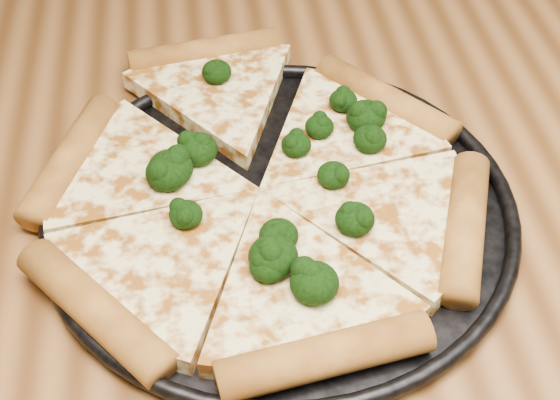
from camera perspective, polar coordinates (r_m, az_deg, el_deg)
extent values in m
cube|color=brown|center=(0.61, 8.30, -2.42)|extent=(1.20, 0.90, 0.04)
cylinder|color=black|center=(0.59, 0.00, -0.90)|extent=(0.34, 0.34, 0.01)
torus|color=black|center=(0.58, 0.00, -0.42)|extent=(0.35, 0.35, 0.01)
cylinder|color=#AF742B|center=(0.67, 7.65, 7.17)|extent=(0.11, 0.12, 0.03)
cylinder|color=#AF742B|center=(0.72, -5.49, 10.58)|extent=(0.14, 0.05, 0.03)
cylinder|color=#AF742B|center=(0.63, -14.92, 2.88)|extent=(0.07, 0.14, 0.03)
cylinder|color=#AF742B|center=(0.52, -13.28, -7.73)|extent=(0.11, 0.12, 0.03)
cylinder|color=#AF742B|center=(0.49, 3.28, -11.21)|extent=(0.14, 0.05, 0.03)
cylinder|color=#AF742B|center=(0.57, 13.26, -1.82)|extent=(0.07, 0.14, 0.03)
ellipsoid|color=black|center=(0.52, -0.49, -4.12)|extent=(0.03, 0.03, 0.03)
ellipsoid|color=black|center=(0.60, -5.98, 3.67)|extent=(0.03, 0.03, 0.02)
ellipsoid|color=black|center=(0.56, -6.84, -1.05)|extent=(0.02, 0.02, 0.02)
ellipsoid|color=black|center=(0.62, 2.88, 5.33)|extent=(0.02, 0.02, 0.02)
ellipsoid|color=black|center=(0.61, 6.54, 4.43)|extent=(0.03, 0.03, 0.02)
ellipsoid|color=black|center=(0.59, -7.94, 2.28)|extent=(0.03, 0.03, 0.03)
ellipsoid|color=black|center=(0.68, -4.62, 9.24)|extent=(0.03, 0.03, 0.02)
ellipsoid|color=black|center=(0.55, 5.45, -1.38)|extent=(0.03, 0.03, 0.02)
ellipsoid|color=black|center=(0.52, -0.79, -4.74)|extent=(0.03, 0.03, 0.02)
ellipsoid|color=black|center=(0.65, 4.60, 7.20)|extent=(0.02, 0.02, 0.02)
ellipsoid|color=black|center=(0.58, -8.16, 1.98)|extent=(0.03, 0.03, 0.02)
ellipsoid|color=black|center=(0.51, 2.51, -6.02)|extent=(0.03, 0.03, 0.02)
ellipsoid|color=black|center=(0.54, -0.09, -2.59)|extent=(0.03, 0.03, 0.02)
ellipsoid|color=black|center=(0.61, 1.18, 4.03)|extent=(0.02, 0.02, 0.02)
ellipsoid|color=black|center=(0.58, 3.89, 1.82)|extent=(0.02, 0.02, 0.02)
ellipsoid|color=black|center=(0.63, 6.25, 6.03)|extent=(0.03, 0.03, 0.02)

